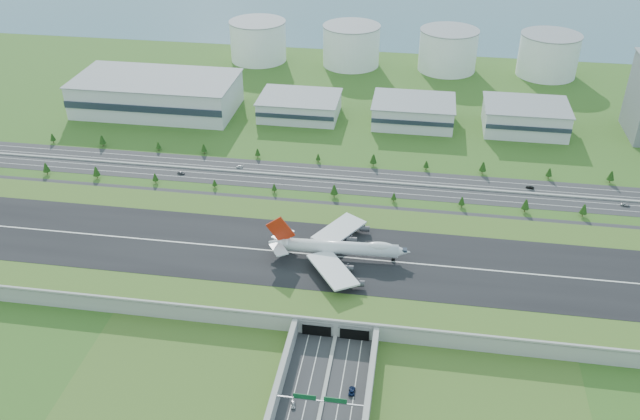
# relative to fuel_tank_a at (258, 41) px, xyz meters

# --- Properties ---
(ground) EXTENTS (1200.00, 1200.00, 0.00)m
(ground) POSITION_rel_fuel_tank_a_xyz_m (120.00, -310.00, -17.50)
(ground) COLOR #275A1C
(ground) RESTS_ON ground
(airfield_deck) EXTENTS (520.00, 100.00, 9.20)m
(airfield_deck) POSITION_rel_fuel_tank_a_xyz_m (120.00, -310.09, -13.38)
(airfield_deck) COLOR gray
(airfield_deck) RESTS_ON ground
(underpass_road) EXTENTS (38.80, 120.40, 8.00)m
(underpass_road) POSITION_rel_fuel_tank_a_xyz_m (120.00, -409.42, -14.07)
(underpass_road) COLOR #28282B
(underpass_road) RESTS_ON ground
(sign_gantry_near) EXTENTS (38.70, 0.70, 9.80)m
(sign_gantry_near) POSITION_rel_fuel_tank_a_xyz_m (120.00, -405.04, -10.55)
(sign_gantry_near) COLOR gray
(sign_gantry_near) RESTS_ON ground
(north_expressway) EXTENTS (560.00, 36.00, 0.12)m
(north_expressway) POSITION_rel_fuel_tank_a_xyz_m (120.00, -215.00, -17.44)
(north_expressway) COLOR #28282B
(north_expressway) RESTS_ON ground
(tree_row) EXTENTS (505.50, 48.65, 8.33)m
(tree_row) POSITION_rel_fuel_tank_a_xyz_m (133.06, -215.01, -12.72)
(tree_row) COLOR #3D2819
(tree_row) RESTS_ON ground
(hangar_west) EXTENTS (120.00, 60.00, 25.00)m
(hangar_west) POSITION_rel_fuel_tank_a_xyz_m (-50.00, -125.00, -5.00)
(hangar_west) COLOR silver
(hangar_west) RESTS_ON ground
(hangar_mid_a) EXTENTS (58.00, 42.00, 15.00)m
(hangar_mid_a) POSITION_rel_fuel_tank_a_xyz_m (60.00, -120.00, -10.00)
(hangar_mid_a) COLOR silver
(hangar_mid_a) RESTS_ON ground
(hangar_mid_b) EXTENTS (58.00, 42.00, 17.00)m
(hangar_mid_b) POSITION_rel_fuel_tank_a_xyz_m (145.00, -120.00, -9.00)
(hangar_mid_b) COLOR silver
(hangar_mid_b) RESTS_ON ground
(hangar_mid_c) EXTENTS (58.00, 42.00, 19.00)m
(hangar_mid_c) POSITION_rel_fuel_tank_a_xyz_m (225.00, -120.00, -8.00)
(hangar_mid_c) COLOR silver
(hangar_mid_c) RESTS_ON ground
(fuel_tank_a) EXTENTS (50.00, 50.00, 35.00)m
(fuel_tank_a) POSITION_rel_fuel_tank_a_xyz_m (0.00, 0.00, 0.00)
(fuel_tank_a) COLOR white
(fuel_tank_a) RESTS_ON ground
(fuel_tank_b) EXTENTS (50.00, 50.00, 35.00)m
(fuel_tank_b) POSITION_rel_fuel_tank_a_xyz_m (85.00, 0.00, 0.00)
(fuel_tank_b) COLOR white
(fuel_tank_b) RESTS_ON ground
(fuel_tank_c) EXTENTS (50.00, 50.00, 35.00)m
(fuel_tank_c) POSITION_rel_fuel_tank_a_xyz_m (170.00, 0.00, 0.00)
(fuel_tank_c) COLOR white
(fuel_tank_c) RESTS_ON ground
(fuel_tank_d) EXTENTS (50.00, 50.00, 35.00)m
(fuel_tank_d) POSITION_rel_fuel_tank_a_xyz_m (255.00, 0.00, 0.00)
(fuel_tank_d) COLOR white
(fuel_tank_d) RESTS_ON ground
(bay_water) EXTENTS (1200.00, 260.00, 0.06)m
(bay_water) POSITION_rel_fuel_tank_a_xyz_m (120.00, 170.00, -17.47)
(bay_water) COLOR #3D6375
(bay_water) RESTS_ON ground
(boeing_747) EXTENTS (72.55, 68.49, 22.42)m
(boeing_747) POSITION_rel_fuel_tank_a_xyz_m (114.90, -310.55, -3.16)
(boeing_747) COLOR silver
(boeing_747) RESTS_ON airfield_deck
(car_0) EXTENTS (2.52, 4.49, 1.44)m
(car_0) POSITION_rel_fuel_tank_a_xyz_m (108.92, -402.71, -16.66)
(car_0) COLOR #A4A3A8
(car_0) RESTS_ON ground
(car_2) EXTENTS (2.56, 5.43, 1.50)m
(car_2) POSITION_rel_fuel_tank_a_xyz_m (131.05, -391.90, -16.63)
(car_2) COLOR #0B1737
(car_2) RESTS_ON ground
(car_4) EXTENTS (4.90, 2.39, 1.61)m
(car_4) POSITION_rel_fuel_tank_a_xyz_m (1.58, -223.65, -16.57)
(car_4) COLOR #4D4C51
(car_4) RESTS_ON ground
(car_5) EXTENTS (5.27, 3.37, 1.64)m
(car_5) POSITION_rel_fuel_tank_a_xyz_m (220.54, -208.65, -16.56)
(car_5) COLOR black
(car_5) RESTS_ON ground
(car_6) EXTENTS (5.62, 3.50, 1.45)m
(car_6) POSITION_rel_fuel_tank_a_xyz_m (273.98, -220.84, -16.65)
(car_6) COLOR #B3B2B7
(car_6) RESTS_ON ground
(car_7) EXTENTS (5.02, 3.28, 1.35)m
(car_7) POSITION_rel_fuel_tank_a_xyz_m (36.21, -209.16, -16.70)
(car_7) COLOR silver
(car_7) RESTS_ON ground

